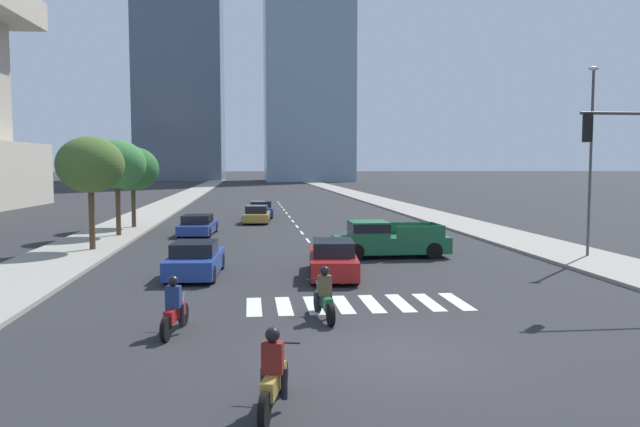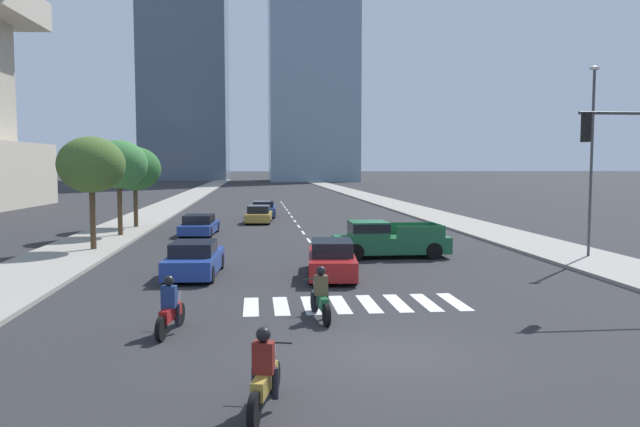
% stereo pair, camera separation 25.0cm
% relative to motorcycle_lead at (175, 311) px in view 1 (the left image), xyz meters
% --- Properties ---
extents(ground_plane, '(800.00, 800.00, 0.00)m').
position_rel_motorcycle_lead_xyz_m(ground_plane, '(5.16, -2.36, -0.58)').
color(ground_plane, '#28282B').
extents(sidewalk_east, '(4.00, 260.00, 0.15)m').
position_rel_motorcycle_lead_xyz_m(sidewalk_east, '(16.86, 27.64, -0.51)').
color(sidewalk_east, gray).
rests_on(sidewalk_east, ground).
extents(sidewalk_west, '(4.00, 260.00, 0.15)m').
position_rel_motorcycle_lead_xyz_m(sidewalk_west, '(-6.53, 27.64, -0.51)').
color(sidewalk_west, gray).
rests_on(sidewalk_west, ground).
extents(crosswalk_near, '(6.75, 2.48, 0.01)m').
position_rel_motorcycle_lead_xyz_m(crosswalk_near, '(5.16, 2.71, -0.58)').
color(crosswalk_near, silver).
rests_on(crosswalk_near, ground).
extents(lane_divider_center, '(0.14, 50.00, 0.01)m').
position_rel_motorcycle_lead_xyz_m(lane_divider_center, '(5.16, 30.71, -0.58)').
color(lane_divider_center, silver).
rests_on(lane_divider_center, ground).
extents(motorcycle_lead, '(0.72, 2.10, 1.49)m').
position_rel_motorcycle_lead_xyz_m(motorcycle_lead, '(0.00, 0.00, 0.00)').
color(motorcycle_lead, black).
rests_on(motorcycle_lead, ground).
extents(motorcycle_trailing, '(0.83, 2.17, 1.49)m').
position_rel_motorcycle_lead_xyz_m(motorcycle_trailing, '(2.30, -5.17, -0.00)').
color(motorcycle_trailing, black).
rests_on(motorcycle_trailing, ground).
extents(motorcycle_third, '(0.70, 2.23, 1.49)m').
position_rel_motorcycle_lead_xyz_m(motorcycle_third, '(3.93, 1.03, -0.00)').
color(motorcycle_third, black).
rests_on(motorcycle_third, ground).
extents(pickup_truck, '(5.27, 2.05, 1.67)m').
position_rel_motorcycle_lead_xyz_m(pickup_truck, '(8.13, 12.10, 0.23)').
color(pickup_truck, '#1E6038').
rests_on(pickup_truck, ground).
extents(sedan_red_0, '(2.18, 4.93, 1.40)m').
position_rel_motorcycle_lead_xyz_m(sedan_red_0, '(5.06, 7.50, 0.06)').
color(sedan_red_0, maroon).
rests_on(sedan_red_0, ground).
extents(sedan_blue_1, '(2.09, 4.51, 1.30)m').
position_rel_motorcycle_lead_xyz_m(sedan_blue_1, '(2.86, 34.74, 0.02)').
color(sedan_blue_1, navy).
rests_on(sedan_blue_1, ground).
extents(sedan_blue_2, '(2.07, 4.56, 1.35)m').
position_rel_motorcycle_lead_xyz_m(sedan_blue_2, '(-0.17, 8.12, 0.04)').
color(sedan_blue_2, navy).
rests_on(sedan_blue_2, ground).
extents(sedan_blue_3, '(2.23, 4.59, 1.24)m').
position_rel_motorcycle_lead_xyz_m(sedan_blue_3, '(-1.23, 22.18, -0.01)').
color(sedan_blue_3, navy).
rests_on(sedan_blue_3, ground).
extents(sedan_gold_4, '(2.10, 4.45, 1.28)m').
position_rel_motorcycle_lead_xyz_m(sedan_gold_4, '(2.44, 29.72, 0.00)').
color(sedan_gold_4, '#B28E38').
rests_on(sedan_gold_4, ground).
extents(street_lamp_east, '(0.50, 0.24, 8.48)m').
position_rel_motorcycle_lead_xyz_m(street_lamp_east, '(17.16, 10.53, 4.42)').
color(street_lamp_east, '#3F3F42').
rests_on(street_lamp_east, sidewalk_east).
extents(street_tree_nearest, '(3.21, 3.21, 5.49)m').
position_rel_motorcycle_lead_xyz_m(street_tree_nearest, '(-5.73, 15.27, 3.67)').
color(street_tree_nearest, '#4C3823').
rests_on(street_tree_nearest, sidewalk_west).
extents(street_tree_second, '(3.32, 3.32, 5.55)m').
position_rel_motorcycle_lead_xyz_m(street_tree_second, '(-5.73, 21.36, 3.69)').
color(street_tree_second, '#4C3823').
rests_on(street_tree_second, sidewalk_west).
extents(street_tree_third, '(3.39, 3.39, 5.30)m').
position_rel_motorcycle_lead_xyz_m(street_tree_third, '(-5.73, 26.15, 3.41)').
color(street_tree_third, '#4C3823').
rests_on(street_tree_third, sidewalk_west).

